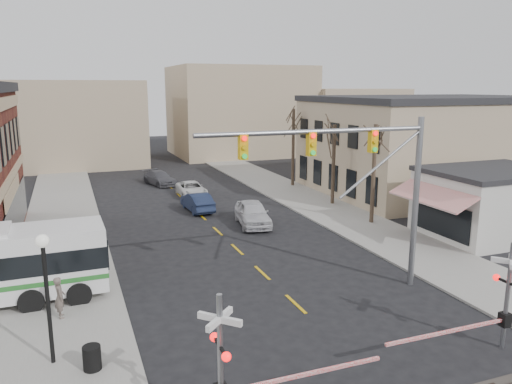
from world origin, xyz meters
TOP-DOWN VIEW (x-y plane):
  - ground at (0.00, 0.00)m, footprint 160.00×160.00m
  - sidewalk_west at (-9.50, 20.00)m, footprint 5.00×60.00m
  - sidewalk_east at (9.50, 20.00)m, footprint 5.00×60.00m
  - tan_building at (22.00, 20.00)m, footprint 20.30×15.30m
  - awning_shop at (15.97, 7.00)m, footprint 9.74×6.20m
  - tree_east_a at (10.50, 12.00)m, footprint 0.28×0.28m
  - tree_east_b at (10.80, 18.00)m, footprint 0.28×0.28m
  - tree_east_c at (11.00, 26.00)m, footprint 0.28×0.28m
  - traffic_signal_mast at (3.24, 2.10)m, footprint 10.64×0.30m
  - rr_crossing_west at (-4.98, -4.61)m, footprint 5.60×1.36m
  - rr_crossing_east at (5.03, -4.01)m, footprint 5.60×1.36m
  - street_lamp at (-9.82, 0.52)m, footprint 0.44×0.44m
  - trash_bin at (-8.59, -0.41)m, footprint 0.60×0.60m
  - car_a at (2.70, 14.65)m, footprint 2.74×5.17m
  - car_b at (0.13, 19.85)m, footprint 1.77×4.41m
  - car_c at (0.94, 25.05)m, footprint 2.17×4.59m
  - car_d at (-0.71, 31.24)m, footprint 3.05×4.90m
  - pedestrian_near at (-9.58, 4.06)m, footprint 0.49×0.68m
  - pedestrian_far at (-10.35, 6.73)m, footprint 0.97×0.97m

SIDE VIEW (x-z plane):
  - ground at x=0.00m, z-range 0.00..0.00m
  - sidewalk_west at x=-9.50m, z-range 0.00..0.12m
  - sidewalk_east at x=9.50m, z-range 0.00..0.12m
  - trash_bin at x=-8.59m, z-range 0.12..0.94m
  - car_c at x=0.94m, z-range 0.00..1.27m
  - car_d at x=-0.71m, z-range 0.00..1.32m
  - car_b at x=0.13m, z-range 0.00..1.42m
  - car_a at x=2.70m, z-range 0.00..1.67m
  - pedestrian_far at x=-10.35m, z-range 0.12..1.71m
  - pedestrian_near at x=-9.58m, z-range 0.12..1.84m
  - rr_crossing_west at x=-4.98m, z-range -0.03..3.97m
  - rr_crossing_east at x=5.03m, z-range -0.03..3.97m
  - awning_shop at x=15.97m, z-range 0.01..4.31m
  - tree_east_b at x=10.80m, z-range 0.12..6.42m
  - street_lamp at x=-9.82m, z-range 1.07..5.61m
  - tree_east_a at x=10.50m, z-range 0.12..6.87m
  - tree_east_c at x=11.00m, z-range 0.12..7.32m
  - tan_building at x=22.00m, z-range 0.01..8.51m
  - traffic_signal_mast at x=3.24m, z-range 1.77..9.77m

